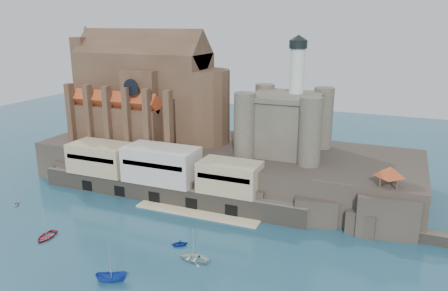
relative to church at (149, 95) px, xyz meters
The scene contains 12 objects.
ground 53.14m from the church, 60.03° to the right, with size 300.00×300.00×0.00m, color navy.
promontory 29.58m from the church, ahead, with size 100.00×36.00×10.00m.
quay 28.37m from the church, 53.41° to the right, with size 70.00×12.00×13.05m.
church is the anchor object (origin of this frame).
castle_keep 40.39m from the church, ahead, with size 21.20×21.20×29.30m.
rock_outcrop 70.41m from the church, 13.61° to the right, with size 14.50×10.50×8.70m.
pavilion 68.65m from the church, 13.48° to the right, with size 6.40×6.40×5.40m.
boat_0 51.01m from the church, 86.27° to the right, with size 3.95×1.14×5.52m, color maroon.
boat_2 63.04m from the church, 65.21° to the right, with size 2.02×2.07×5.37m, color #163A9E.
boat_4 45.02m from the church, 113.87° to the right, with size 2.27×1.39×2.63m, color silver.
boat_6 58.65m from the church, 50.61° to the right, with size 4.25×1.23×5.94m, color beige.
boat_7 53.30m from the church, 52.34° to the right, with size 2.81×1.72×3.26m, color navy.
Camera 1 is at (43.02, -64.12, 42.39)m, focal length 35.00 mm.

